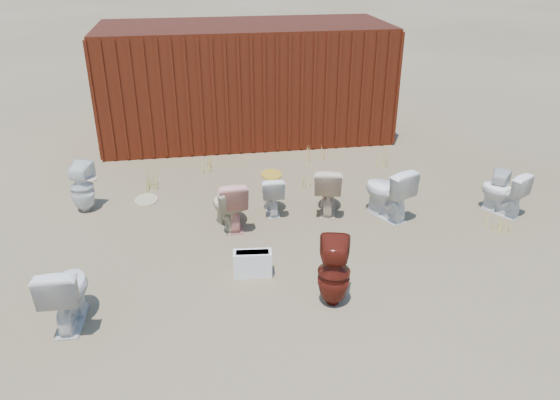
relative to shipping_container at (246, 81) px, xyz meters
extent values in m
plane|color=brown|center=(0.00, -5.20, -1.20)|extent=(100.00, 100.00, 0.00)
cube|color=#4A150C|center=(0.00, 0.00, 0.00)|extent=(6.00, 2.40, 2.40)
imported|color=white|center=(-2.72, -6.28, -0.79)|extent=(0.50, 0.83, 0.83)
imported|color=#F49B8D|center=(-0.68, -4.24, -0.81)|extent=(0.47, 0.79, 0.78)
imported|color=white|center=(1.74, -4.34, -0.77)|extent=(0.79, 0.96, 0.86)
imported|color=#5F1A10|center=(0.35, -6.41, -0.77)|extent=(0.48, 0.49, 0.87)
imported|color=white|center=(3.60, -4.52, -0.83)|extent=(0.72, 0.82, 0.73)
imported|color=white|center=(-3.00, -3.35, -0.79)|extent=(0.46, 0.47, 0.82)
imported|color=beige|center=(-0.77, -4.27, -0.85)|extent=(0.55, 0.76, 0.70)
imported|color=beige|center=(0.88, -4.00, -0.81)|extent=(0.63, 0.86, 0.79)
imported|color=white|center=(-0.02, -3.89, -0.88)|extent=(0.37, 0.64, 0.64)
imported|color=silver|center=(3.60, -4.38, -0.87)|extent=(0.42, 0.43, 0.66)
ellipsoid|color=gold|center=(-0.02, -3.89, -0.54)|extent=(0.33, 0.41, 0.02)
cube|color=white|center=(-0.54, -5.66, -1.02)|extent=(0.52, 0.25, 0.35)
ellipsoid|color=tan|center=(-2.05, -3.13, -1.19)|extent=(0.38, 0.50, 0.02)
ellipsoid|color=#CDB194|center=(-3.20, -2.01, -1.19)|extent=(0.58, 0.59, 0.02)
cone|color=tan|center=(-1.93, -2.61, -1.05)|extent=(0.36, 0.36, 0.30)
cone|color=tan|center=(0.80, -2.99, -1.07)|extent=(0.32, 0.32, 0.25)
cone|color=tan|center=(2.43, -2.25, -1.02)|extent=(0.36, 0.36, 0.35)
cone|color=tan|center=(-1.05, -1.94, -1.08)|extent=(0.30, 0.30, 0.24)
cone|color=tan|center=(1.18, -1.70, -1.04)|extent=(0.34, 0.34, 0.33)
cone|color=tan|center=(3.28, -5.04, -1.08)|extent=(0.28, 0.28, 0.24)
camera|label=1|loc=(-1.16, -11.68, 2.82)|focal=35.00mm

